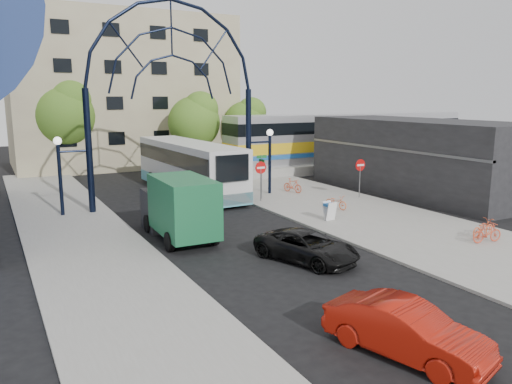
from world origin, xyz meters
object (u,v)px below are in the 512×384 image
do_not_enter_sign (360,169)px  bike_near_b (293,186)px  street_name_sign (262,168)px  black_suv (307,246)px  bike_far_a (483,228)px  bike_far_b (487,233)px  tree_north_a (196,119)px  gateway_arch (172,61)px  bike_near_a (336,202)px  sandwich_board (330,209)px  red_sedan (406,330)px  green_truck (178,207)px  tree_north_c (247,121)px  tree_north_b (66,112)px  train_car (351,136)px  stop_sign (261,171)px

do_not_enter_sign → bike_near_b: 4.73m
street_name_sign → black_suv: size_ratio=0.64×
black_suv → bike_far_a: black_suv is taller
bike_far_b → tree_north_a: bearing=17.6°
gateway_arch → tree_north_a: 13.98m
tree_north_a → bike_near_a: (1.46, -17.93, -4.08)m
black_suv → bike_near_b: 14.11m
sandwich_board → bike_far_a: (4.39, -5.94, -0.21)m
red_sedan → bike_far_a: red_sedan is taller
gateway_arch → bike_far_a: (9.99, -13.96, -8.03)m
green_truck → red_sedan: 13.19m
black_suv → red_sedan: 7.69m
street_name_sign → bike_near_b: size_ratio=1.79×
gateway_arch → sandwich_board: (5.60, -8.02, -7.81)m
tree_north_a → green_truck: tree_north_a is taller
black_suv → tree_north_c: bearing=48.5°
tree_north_b → red_sedan: 36.44m
tree_north_c → train_car: bearing=-37.0°
train_car → black_suv: 28.21m
red_sedan → street_name_sign: bearing=54.5°
bike_far_a → bike_far_b: 1.03m
gateway_arch → tree_north_c: (12.12, 13.93, -4.28)m
tree_north_b → black_suv: bearing=-80.4°
train_car → sandwich_board: bearing=-131.9°
bike_near_a → bike_far_a: 8.32m
do_not_enter_sign → green_truck: 13.74m
tree_north_b → tree_north_c: (16.00, -2.00, -0.99)m
tree_north_b → bike_near_a: (11.46, -21.93, -4.74)m
red_sedan → tree_north_a: bearing=60.4°
green_truck → bike_far_b: (11.69, -7.70, -0.90)m
green_truck → black_suv: 6.66m
do_not_enter_sign → sandwich_board: size_ratio=2.51×
green_truck → stop_sign: bearing=36.5°
tree_north_a → bike_near_b: bearing=-81.0°
tree_north_a → train_car: bearing=-15.8°
train_car → bike_near_b: train_car is taller
sandwich_board → tree_north_c: (6.52, 21.95, 3.53)m
tree_north_a → green_truck: size_ratio=1.18×
bike_far_a → tree_north_b: bearing=18.8°
gateway_arch → red_sedan: size_ratio=3.21×
street_name_sign → bike_far_a: street_name_sign is taller
green_truck → bike_far_a: (12.39, -6.94, -0.95)m
tree_north_c → tree_north_b: bearing=172.9°
street_name_sign → tree_north_c: size_ratio=0.43×
black_suv → red_sedan: red_sedan is taller
bike_near_b → tree_north_c: bearing=56.7°
sandwich_board → bike_far_b: size_ratio=0.65×
tree_north_b → bike_near_a: bearing=-62.4°
street_name_sign → tree_north_b: (-9.08, 17.33, 3.14)m
do_not_enter_sign → tree_north_c: size_ratio=0.38×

